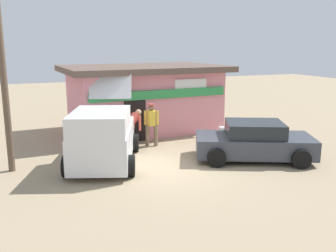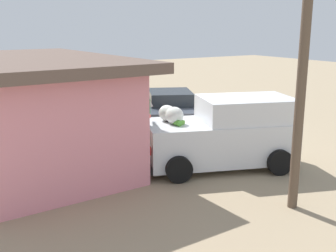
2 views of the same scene
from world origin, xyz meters
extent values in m
plane|color=#9E896B|center=(0.00, 0.00, 0.00)|extent=(60.00, 60.00, 0.00)
cube|color=pink|center=(0.69, 5.59, 1.35)|extent=(6.54, 4.15, 2.71)
cube|color=green|center=(0.79, 3.62, 1.90)|extent=(6.03, 0.43, 0.36)
cube|color=black|center=(-0.35, 3.59, 1.00)|extent=(0.90, 0.11, 2.00)
cube|color=white|center=(2.19, 3.71, 2.17)|extent=(1.50, 0.14, 0.60)
cube|color=brown|center=(0.69, 5.59, 2.84)|extent=(7.39, 5.00, 0.25)
cube|color=silver|center=(-2.14, 1.24, 0.72)|extent=(3.01, 4.30, 1.08)
cube|color=silver|center=(-2.39, 0.54, 1.58)|extent=(2.44, 2.87, 0.63)
cube|color=black|center=(-2.79, -0.56, 1.54)|extent=(1.45, 0.59, 0.48)
cube|color=silver|center=(-1.39, 3.31, 2.38)|extent=(1.68, 1.03, 1.00)
ellipsoid|color=silver|center=(-1.34, 2.40, 1.48)|extent=(0.52, 0.43, 0.43)
ellipsoid|color=silver|center=(-1.73, 2.42, 1.49)|extent=(0.54, 0.45, 0.45)
cylinder|color=#57AC36|center=(-1.92, 2.46, 1.34)|extent=(0.27, 0.15, 0.15)
cylinder|color=#63AB3A|center=(-1.83, 2.32, 1.33)|extent=(0.28, 0.15, 0.13)
cylinder|color=#5E9C34|center=(-1.80, 2.31, 1.31)|extent=(0.29, 0.26, 0.11)
cube|color=black|center=(-1.46, 3.13, 0.26)|extent=(1.62, 0.65, 0.16)
cube|color=red|center=(-2.11, 3.37, 0.78)|extent=(0.15, 0.10, 0.20)
cube|color=red|center=(-0.80, 2.90, 0.78)|extent=(0.15, 0.10, 0.20)
cylinder|color=black|center=(-3.50, 0.31, 0.33)|extent=(0.43, 0.70, 0.67)
cylinder|color=black|center=(-1.69, -0.34, 0.33)|extent=(0.43, 0.70, 0.67)
cylinder|color=black|center=(-2.59, 2.83, 0.33)|extent=(0.43, 0.70, 0.67)
cylinder|color=black|center=(-0.78, 2.17, 0.33)|extent=(0.43, 0.70, 0.67)
cube|color=#383D47|center=(2.76, -0.24, 0.50)|extent=(4.36, 3.31, 0.66)
cube|color=#1E2328|center=(2.76, -0.24, 1.07)|extent=(2.40, 2.25, 0.49)
cylinder|color=black|center=(1.95, 1.21, 0.31)|extent=(0.65, 0.46, 0.62)
cylinder|color=black|center=(1.12, -0.55, 0.31)|extent=(0.65, 0.46, 0.62)
cylinder|color=black|center=(4.39, 0.08, 0.31)|extent=(0.65, 0.46, 0.62)
cylinder|color=black|center=(3.57, -1.69, 0.31)|extent=(0.65, 0.46, 0.62)
cylinder|color=#726047|center=(-0.12, 2.76, 0.41)|extent=(0.15, 0.15, 0.82)
cylinder|color=#726047|center=(0.19, 2.63, 0.41)|extent=(0.15, 0.15, 0.82)
cylinder|color=gold|center=(0.04, 2.69, 1.11)|extent=(0.44, 0.44, 0.58)
sphere|color=brown|center=(0.04, 2.69, 1.51)|extent=(0.22, 0.22, 0.22)
cylinder|color=#CC4C3F|center=(0.04, 2.69, 1.65)|extent=(0.24, 0.24, 0.05)
cylinder|color=gold|center=(-0.19, 2.78, 1.13)|extent=(0.09, 0.09, 0.55)
cylinder|color=gold|center=(0.26, 2.61, 1.13)|extent=(0.09, 0.09, 0.55)
cylinder|color=#726047|center=(-1.02, 2.79, 0.43)|extent=(0.15, 0.15, 0.86)
cylinder|color=#726047|center=(-0.94, 2.46, 0.43)|extent=(0.15, 0.15, 0.86)
cylinder|color=#CC4C3F|center=(-0.77, 2.67, 1.07)|extent=(0.73, 0.49, 0.67)
sphere|color=tan|center=(-0.48, 2.74, 1.37)|extent=(0.23, 0.23, 0.23)
cylinder|color=#CC4C3F|center=(-0.61, 2.96, 1.00)|extent=(0.09, 0.09, 0.58)
cylinder|color=#CC4C3F|center=(-0.50, 2.49, 1.00)|extent=(0.09, 0.09, 0.58)
ellipsoid|color=silver|center=(-1.15, 3.99, 0.21)|extent=(0.71, 0.78, 0.41)
cylinder|color=#659F3E|center=(-1.45, 3.79, 0.07)|extent=(0.35, 0.30, 0.13)
cylinder|color=#5F9139|center=(-1.00, 4.05, 0.05)|extent=(0.32, 0.24, 0.10)
cylinder|color=#6FA62F|center=(-0.83, 3.83, 0.07)|extent=(0.28, 0.16, 0.14)
cylinder|color=#53A53D|center=(-1.20, 4.18, 0.06)|extent=(0.30, 0.34, 0.12)
cylinder|color=silver|center=(3.43, 3.08, 0.20)|extent=(0.33, 0.33, 0.41)
cylinder|color=brown|center=(-5.05, 1.53, 2.56)|extent=(0.20, 0.20, 5.13)
camera|label=1|loc=(-4.66, -10.73, 3.91)|focal=40.01mm
camera|label=2|loc=(-10.62, 8.07, 3.77)|focal=44.21mm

